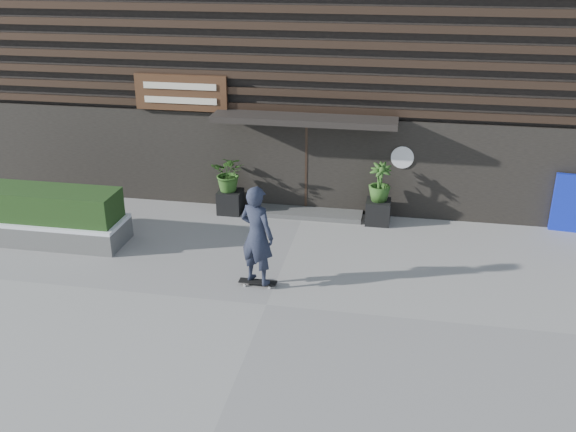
% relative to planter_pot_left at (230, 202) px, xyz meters
% --- Properties ---
extents(ground, '(80.00, 80.00, 0.00)m').
position_rel_planter_pot_left_xyz_m(ground, '(1.90, -4.40, -0.30)').
color(ground, gray).
rests_on(ground, ground).
extents(entrance_step, '(3.00, 0.80, 0.12)m').
position_rel_planter_pot_left_xyz_m(entrance_step, '(1.90, 0.20, -0.24)').
color(entrance_step, '#484846').
rests_on(entrance_step, ground).
extents(planter_pot_left, '(0.60, 0.60, 0.60)m').
position_rel_planter_pot_left_xyz_m(planter_pot_left, '(0.00, 0.00, 0.00)').
color(planter_pot_left, black).
rests_on(planter_pot_left, ground).
extents(bamboo_left, '(0.86, 0.75, 0.96)m').
position_rel_planter_pot_left_xyz_m(bamboo_left, '(0.00, 0.00, 0.78)').
color(bamboo_left, '#2D591E').
rests_on(bamboo_left, planter_pot_left).
extents(planter_pot_right, '(0.60, 0.60, 0.60)m').
position_rel_planter_pot_left_xyz_m(planter_pot_right, '(3.80, 0.00, 0.00)').
color(planter_pot_right, black).
rests_on(planter_pot_right, ground).
extents(bamboo_right, '(0.54, 0.54, 0.96)m').
position_rel_planter_pot_left_xyz_m(bamboo_right, '(3.80, 0.00, 0.78)').
color(bamboo_right, '#2D591E').
rests_on(bamboo_right, planter_pot_right).
extents(raised_bed, '(3.50, 1.20, 0.50)m').
position_rel_planter_pot_left_xyz_m(raised_bed, '(-3.67, -2.43, -0.05)').
color(raised_bed, '#535350').
rests_on(raised_bed, ground).
extents(snow_layer, '(3.50, 1.20, 0.08)m').
position_rel_planter_pot_left_xyz_m(snow_layer, '(-3.67, -2.43, 0.24)').
color(snow_layer, white).
rests_on(snow_layer, raised_bed).
extents(hedge, '(3.30, 1.00, 0.70)m').
position_rel_planter_pot_left_xyz_m(hedge, '(-3.67, -2.43, 0.63)').
color(hedge, '#1B3714').
rests_on(hedge, snow_layer).
extents(building, '(18.00, 11.00, 8.00)m').
position_rel_planter_pot_left_xyz_m(building, '(1.90, 5.56, 3.69)').
color(building, black).
rests_on(building, ground).
extents(skateboarder, '(0.89, 0.76, 2.16)m').
position_rel_planter_pot_left_xyz_m(skateboarder, '(1.57, -3.67, 0.82)').
color(skateboarder, black).
rests_on(skateboarder, ground).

